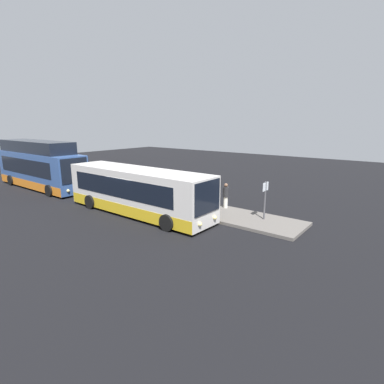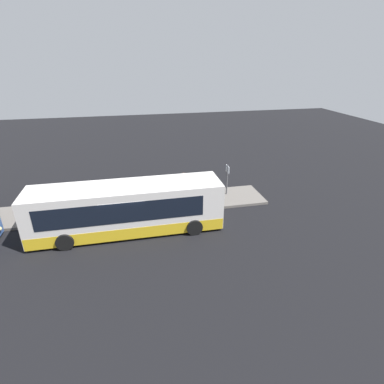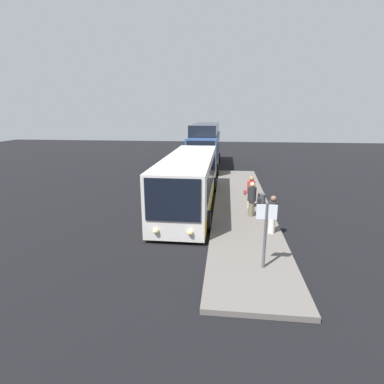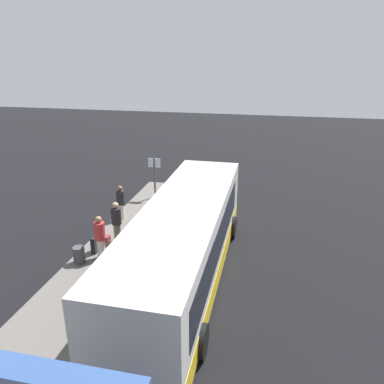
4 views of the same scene
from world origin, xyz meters
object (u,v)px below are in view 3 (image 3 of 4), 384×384
at_px(bus_lead, 190,181).
at_px(passenger_boarding, 272,213).
at_px(passenger_with_bags, 252,198).
at_px(bus_second, 205,148).
at_px(suitcase, 259,204).
at_px(passenger_waiting, 251,191).
at_px(sign_post, 266,227).
at_px(trash_bin, 262,199).

bearing_deg(bus_lead, passenger_boarding, 44.38).
distance_m(bus_lead, passenger_with_bags, 3.96).
bearing_deg(bus_second, suitcase, 15.64).
height_order(bus_second, passenger_boarding, bus_second).
bearing_deg(passenger_with_bags, suitcase, -104.85).
bearing_deg(passenger_boarding, bus_lead, 176.90).
distance_m(passenger_boarding, suitcase, 3.29).
distance_m(bus_lead, bus_second, 12.93).
height_order(bus_second, passenger_waiting, bus_second).
bearing_deg(sign_post, passenger_boarding, 167.33).
bearing_deg(suitcase, trash_bin, 165.15).
relative_size(passenger_waiting, sign_post, 0.77).
xyz_separation_m(suitcase, trash_bin, (-0.89, 0.24, -0.01)).
distance_m(bus_second, passenger_boarding, 17.62).
bearing_deg(passenger_boarding, trash_bin, 132.23).
bearing_deg(bus_lead, trash_bin, 89.09).
bearing_deg(passenger_with_bags, sign_post, 100.09).
relative_size(passenger_boarding, suitcase, 1.85).
relative_size(passenger_with_bags, suitcase, 1.94).
xyz_separation_m(bus_lead, suitcase, (0.95, 3.89, -0.93)).
relative_size(bus_second, trash_bin, 17.47).
bearing_deg(trash_bin, passenger_waiting, -52.39).
xyz_separation_m(bus_second, passenger_waiting, (13.51, 3.44, -0.77)).
bearing_deg(bus_lead, bus_second, 180.00).
height_order(passenger_with_bags, suitcase, passenger_with_bags).
bearing_deg(bus_second, trash_bin, 17.61).
distance_m(bus_second, suitcase, 14.48).
distance_m(bus_lead, suitcase, 4.11).
bearing_deg(passenger_waiting, passenger_with_bags, 178.95).
height_order(passenger_boarding, suitcase, passenger_boarding).
relative_size(passenger_boarding, passenger_waiting, 0.96).
bearing_deg(suitcase, bus_second, -164.36).
relative_size(bus_lead, passenger_waiting, 6.36).
relative_size(bus_second, passenger_boarding, 6.74).
xyz_separation_m(bus_second, trash_bin, (12.99, 4.12, -1.39)).
relative_size(bus_lead, passenger_with_bags, 6.33).
xyz_separation_m(bus_second, passenger_boarding, (17.11, 4.10, -0.81)).
xyz_separation_m(passenger_with_bags, sign_post, (5.28, 0.01, 0.50)).
xyz_separation_m(bus_lead, passenger_boarding, (4.19, 4.10, -0.36)).
xyz_separation_m(passenger_with_bags, suitcase, (-1.07, 0.49, -0.61)).
bearing_deg(bus_second, sign_post, 9.55).
xyz_separation_m(passenger_boarding, sign_post, (3.11, -0.70, 0.54)).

